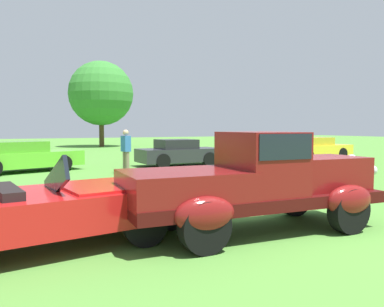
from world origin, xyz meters
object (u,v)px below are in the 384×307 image
object	(u,v)px
show_car_lime	(22,157)
neighbor_convertible	(47,209)
show_car_charcoal	(179,153)
spectator_by_row	(126,150)
feature_pickup_truck	(256,181)
show_car_yellow	(314,149)

from	to	relation	value
show_car_lime	neighbor_convertible	bearing A→B (deg)	-90.52
show_car_charcoal	spectator_by_row	bearing A→B (deg)	-147.14
feature_pickup_truck	neighbor_convertible	world-z (taller)	feature_pickup_truck
feature_pickup_truck	spectator_by_row	world-z (taller)	feature_pickup_truck
show_car_yellow	spectator_by_row	xyz separation A→B (m)	(-11.27, -1.92, 0.31)
show_car_lime	spectator_by_row	bearing A→B (deg)	-35.26
neighbor_convertible	show_car_yellow	bearing A→B (deg)	34.28
feature_pickup_truck	spectator_by_row	distance (m)	8.85
neighbor_convertible	spectator_by_row	size ratio (longest dim) A/B	2.69
neighbor_convertible	show_car_charcoal	world-z (taller)	neighbor_convertible
show_car_lime	show_car_charcoal	bearing A→B (deg)	-4.15
feature_pickup_truck	show_car_yellow	xyz separation A→B (m)	(11.59, 10.77, -0.27)
show_car_lime	show_car_charcoal	xyz separation A→B (m)	(6.61, -0.48, -0.00)
show_car_charcoal	spectator_by_row	size ratio (longest dim) A/B	2.27
feature_pickup_truck	spectator_by_row	size ratio (longest dim) A/B	2.73
feature_pickup_truck	spectator_by_row	bearing A→B (deg)	87.91
show_car_lime	show_car_yellow	bearing A→B (deg)	-2.16
show_car_charcoal	spectator_by_row	distance (m)	3.70
show_car_lime	show_car_charcoal	size ratio (longest dim) A/B	1.24
feature_pickup_truck	show_car_lime	bearing A→B (deg)	105.71
spectator_by_row	feature_pickup_truck	bearing A→B (deg)	-92.09
show_car_lime	feature_pickup_truck	bearing A→B (deg)	-74.29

